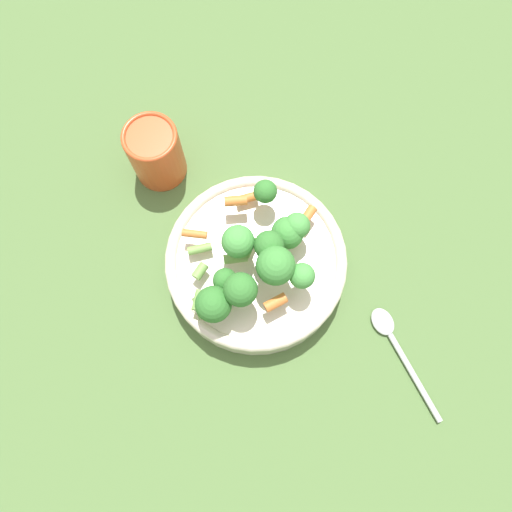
# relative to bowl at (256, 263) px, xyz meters

# --- Properties ---
(ground_plane) EXTENTS (3.00, 3.00, 0.00)m
(ground_plane) POSITION_rel_bowl_xyz_m (0.00, 0.00, -0.03)
(ground_plane) COLOR #4C6B38
(bowl) EXTENTS (0.22, 0.22, 0.05)m
(bowl) POSITION_rel_bowl_xyz_m (0.00, 0.00, 0.00)
(bowl) COLOR beige
(bowl) RESTS_ON ground_plane
(pasta_salad) EXTENTS (0.16, 0.17, 0.07)m
(pasta_salad) POSITION_rel_bowl_xyz_m (-0.01, 0.00, 0.06)
(pasta_salad) COLOR #8CB766
(pasta_salad) RESTS_ON bowl
(cup) EXTENTS (0.07, 0.07, 0.09)m
(cup) POSITION_rel_bowl_xyz_m (0.16, 0.11, 0.02)
(cup) COLOR #CC4C23
(cup) RESTS_ON ground_plane
(spoon) EXTENTS (0.15, 0.06, 0.01)m
(spoon) POSITION_rel_bowl_xyz_m (-0.12, -0.16, -0.02)
(spoon) COLOR silver
(spoon) RESTS_ON ground_plane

